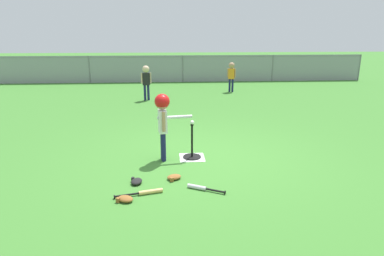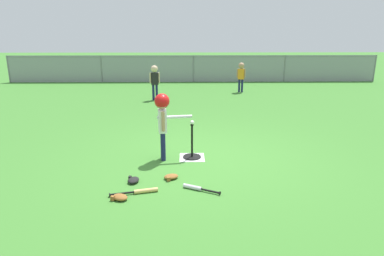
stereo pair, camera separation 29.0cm
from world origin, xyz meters
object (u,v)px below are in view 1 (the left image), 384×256
baseball_on_tee (192,122)px  fielder_deep_left (146,78)px  batting_tee (192,153)px  glove_tossed_aside (125,199)px  fielder_near_left (231,73)px  batter_child (163,113)px  glove_near_bats (174,177)px  spare_bat_silver (201,188)px  glove_by_plate (136,181)px  spare_bat_wood (146,192)px

baseball_on_tee → fielder_deep_left: size_ratio=0.07×
batting_tee → glove_tossed_aside: batting_tee is taller
baseball_on_tee → fielder_near_left: size_ratio=0.07×
batting_tee → batter_child: 0.90m
batter_child → fielder_near_left: 7.14m
glove_near_bats → batter_child: bearing=100.9°
fielder_deep_left → fielder_near_left: size_ratio=1.04×
batter_child → glove_tossed_aside: (-0.50, -1.48, -0.80)m
spare_bat_silver → glove_tossed_aside: size_ratio=1.96×
fielder_deep_left → batting_tee: bearing=-78.3°
batting_tee → glove_tossed_aside: bearing=-122.8°
batting_tee → spare_bat_silver: 1.29m
fielder_near_left → glove_by_plate: fielder_near_left is taller
batter_child → fielder_near_left: bearing=70.3°
baseball_on_tee → glove_near_bats: baseball_on_tee is taller
baseball_on_tee → batter_child: bearing=-171.7°
spare_bat_silver → glove_by_plate: size_ratio=2.21×
glove_by_plate → glove_tossed_aside: 0.55m
fielder_near_left → spare_bat_wood: 8.47m
glove_tossed_aside → batting_tee: bearing=57.2°
fielder_near_left → glove_tossed_aside: (-2.91, -8.20, -0.66)m
spare_bat_wood → glove_tossed_aside: 0.32m
fielder_near_left → glove_by_plate: (-2.81, -7.66, -0.66)m
spare_bat_wood → glove_by_plate: bearing=113.7°
glove_near_bats → glove_tossed_aside: (-0.66, -0.65, 0.00)m
fielder_deep_left → fielder_near_left: bearing=24.3°
glove_near_bats → fielder_deep_left: bearing=97.0°
spare_bat_silver → glove_tossed_aside: bearing=-165.5°
fielder_deep_left → glove_tossed_aside: (0.10, -6.84, -0.68)m
batter_child → spare_bat_wood: 1.55m
baseball_on_tee → spare_bat_wood: bearing=-118.3°
baseball_on_tee → batter_child: batter_child is taller
spare_bat_silver → fielder_near_left: bearing=76.7°
spare_bat_wood → batter_child: bearing=79.5°
fielder_deep_left → glove_tossed_aside: size_ratio=4.13×
fielder_near_left → spare_bat_silver: 8.18m
fielder_deep_left → spare_bat_silver: size_ratio=2.10×
spare_bat_silver → glove_by_plate: bearing=163.5°
batter_child → glove_near_bats: batter_child is taller
baseball_on_tee → batter_child: size_ratio=0.06×
fielder_deep_left → spare_bat_silver: bearing=-80.2°
glove_near_bats → baseball_on_tee: bearing=69.4°
batting_tee → batter_child: size_ratio=0.52×
batting_tee → batter_child: batter_child is taller
spare_bat_silver → batting_tee: bearing=91.6°
spare_bat_silver → spare_bat_wood: 0.78m
batting_tee → glove_near_bats: (-0.34, -0.90, -0.06)m
fielder_deep_left → glove_tossed_aside: 6.88m
batter_child → fielder_deep_left: 5.39m
spare_bat_silver → glove_by_plate: 0.98m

